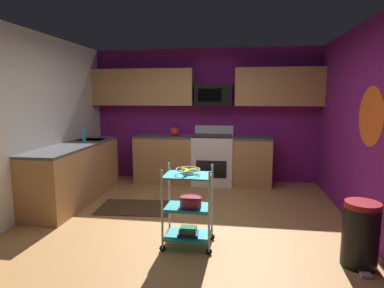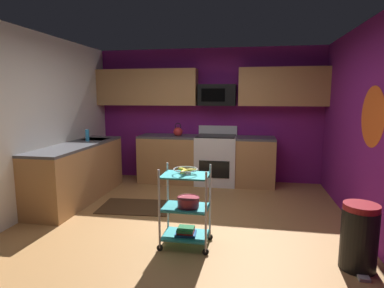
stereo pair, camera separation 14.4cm
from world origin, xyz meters
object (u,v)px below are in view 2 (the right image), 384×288
rolling_cart (186,207)px  fruit_bowl (186,170)px  dish_soap_bottle (87,135)px  book_stack (186,231)px  mixing_bowl_large (188,202)px  kettle (178,132)px  microwave (217,95)px  oven_range (216,159)px  trash_can (359,237)px

rolling_cart → fruit_bowl: rolling_cart is taller
fruit_bowl → dish_soap_bottle: bearing=141.5°
fruit_bowl → book_stack: size_ratio=1.11×
book_stack → fruit_bowl: bearing=180.0°
mixing_bowl_large → kettle: bearing=105.1°
kettle → microwave: bearing=8.3°
microwave → mixing_bowl_large: microwave is taller
mixing_bowl_large → oven_range: bearing=89.3°
book_stack → rolling_cart: bearing=-90.0°
dish_soap_bottle → trash_can: (3.79, -1.79, -0.69)m
dish_soap_bottle → trash_can: dish_soap_bottle is taller
trash_can → microwave: bearing=120.1°
microwave → fruit_bowl: (-0.06, -2.75, -0.82)m
book_stack → kettle: (-0.68, 2.65, 0.83)m
rolling_cart → mixing_bowl_large: size_ratio=3.63×
book_stack → oven_range: bearing=88.7°
microwave → fruit_bowl: microwave is taller
oven_range → rolling_cart: 2.65m
rolling_cart → trash_can: (1.76, -0.18, -0.12)m
mixing_bowl_large → kettle: kettle is taller
microwave → fruit_bowl: size_ratio=2.57×
fruit_bowl → kettle: 2.74m
fruit_bowl → book_stack: bearing=0.0°
oven_range → trash_can: 3.30m
microwave → kettle: microwave is taller
rolling_cart → trash_can: size_ratio=1.39×
book_stack → dish_soap_bottle: 2.73m
rolling_cart → kettle: (-0.68, 2.65, 0.54)m
rolling_cart → mixing_bowl_large: (0.03, 0.00, 0.07)m
rolling_cart → dish_soap_bottle: bearing=141.5°
oven_range → rolling_cart: oven_range is taller
microwave → trash_can: microwave is taller
fruit_bowl → dish_soap_bottle: dish_soap_bottle is taller
microwave → rolling_cart: 3.02m
book_stack → trash_can: 1.78m
dish_soap_bottle → mixing_bowl_large: bearing=-38.1°
mixing_bowl_large → dish_soap_bottle: (-2.06, 1.62, 0.50)m
rolling_cart → book_stack: 0.29m
rolling_cart → dish_soap_bottle: (-2.03, 1.62, 0.57)m
kettle → dish_soap_bottle: size_ratio=1.32×
mixing_bowl_large → book_stack: bearing=180.0°
fruit_bowl → trash_can: size_ratio=0.41×
mixing_bowl_large → fruit_bowl: bearing=180.0°
rolling_cart → fruit_bowl: size_ratio=3.36×
kettle → mixing_bowl_large: bearing=-74.9°
kettle → dish_soap_bottle: kettle is taller
microwave → trash_can: 3.66m
fruit_bowl → dish_soap_bottle: (-2.03, 1.62, 0.14)m
oven_range → mixing_bowl_large: (-0.03, -2.65, 0.04)m
mixing_bowl_large → dish_soap_bottle: 2.67m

